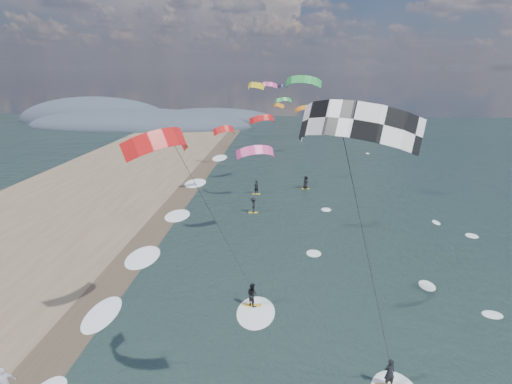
{
  "coord_description": "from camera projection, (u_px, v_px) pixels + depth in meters",
  "views": [
    {
      "loc": [
        1.01,
        -18.5,
        15.88
      ],
      "look_at": [
        -1.0,
        12.0,
        7.0
      ],
      "focal_mm": 30.0,
      "sensor_mm": 36.0,
      "label": 1
    }
  ],
  "objects": [
    {
      "name": "far_kitesurfers",
      "position": [
        273.0,
        193.0,
        53.11
      ],
      "size": [
        7.68,
        11.56,
        1.84
      ],
      "color": "gold",
      "rests_on": "ground"
    },
    {
      "name": "bg_kite_field",
      "position": [
        279.0,
        101.0,
        68.94
      ],
      "size": [
        14.8,
        71.75,
        8.06
      ],
      "color": "green",
      "rests_on": "ground"
    },
    {
      "name": "coastal_hills",
      "position": [
        132.0,
        123.0,
        128.41
      ],
      "size": [
        80.0,
        41.0,
        15.0
      ],
      "color": "#3D4756",
      "rests_on": "ground"
    },
    {
      "name": "kitesurfer_near_a",
      "position": [
        357.0,
        203.0,
        14.42
      ],
      "size": [
        7.75,
        9.14,
        15.44
      ],
      "color": "gold",
      "rests_on": "ground"
    },
    {
      "name": "kitesurfer_near_b",
      "position": [
        203.0,
        203.0,
        23.27
      ],
      "size": [
        6.8,
        9.29,
        13.72
      ],
      "color": "gold",
      "rests_on": "ground"
    },
    {
      "name": "wet_sand_strip",
      "position": [
        110.0,
        285.0,
        32.56
      ],
      "size": [
        3.0,
        240.0,
        0.0
      ],
      "primitive_type": "cube",
      "color": "#382D23",
      "rests_on": "ground"
    },
    {
      "name": "shoreline_surf",
      "position": [
        145.0,
        259.0,
        37.04
      ],
      "size": [
        2.4,
        79.4,
        0.11
      ],
      "color": "white",
      "rests_on": "ground"
    }
  ]
}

